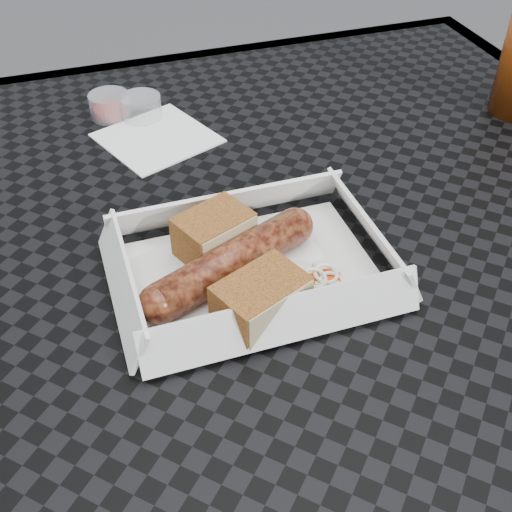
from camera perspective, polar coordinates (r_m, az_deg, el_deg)
The scene contains 9 objects.
patio_table at distance 0.74m, azimuth 5.51°, elevation 0.74°, with size 0.80×0.80×0.74m.
food_tray at distance 0.59m, azimuth -0.31°, elevation -1.44°, with size 0.22×0.15×0.00m, color white.
bratwurst at distance 0.57m, azimuth -2.20°, elevation -0.57°, with size 0.18×0.10×0.04m.
bread_near at distance 0.60m, azimuth -3.75°, elevation 1.96°, with size 0.07×0.05×0.04m, color brown.
bread_far at distance 0.54m, azimuth 0.44°, elevation -3.84°, with size 0.07×0.05×0.04m, color brown.
veg_garnish at distance 0.58m, azimuth 6.05°, elevation -2.50°, with size 0.03×0.03×0.00m.
napkin at distance 0.79m, azimuth -8.79°, elevation 10.33°, with size 0.12×0.12×0.00m, color white.
condiment_cup_sauce at distance 0.85m, azimuth -12.88°, elevation 12.92°, with size 0.05×0.05×0.03m, color maroon.
condiment_cup_empty at distance 0.83m, azimuth -10.16°, elevation 12.86°, with size 0.05×0.05×0.03m, color silver.
Camera 1 is at (-0.25, -0.51, 1.15)m, focal length 45.00 mm.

